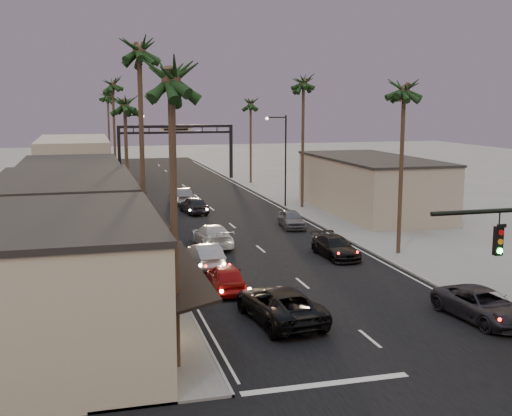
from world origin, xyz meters
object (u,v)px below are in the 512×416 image
streetlight_right (283,153)px  palm_lb (139,44)px  palm_lc (125,99)px  palm_far (108,93)px  palm_ra (404,83)px  curbside_black (335,247)px  streetlight_left (129,147)px  palm_la (171,68)px  curbside_near (483,305)px  palm_rb (304,79)px  palm_rc (251,100)px  palm_ld (112,81)px  oncoming_silver (205,255)px  arch (176,138)px  oncoming_red (226,277)px  oncoming_pickup (280,304)px

streetlight_right → palm_lb: (-15.52, -23.00, 8.06)m
palm_lc → palm_far: palm_far is taller
palm_ra → curbside_black: palm_ra is taller
streetlight_left → palm_far: (-1.38, 20.00, 6.11)m
palm_la → curbside_near: (14.80, 1.87, -10.70)m
curbside_black → palm_la: bearing=-132.3°
palm_la → palm_rb: 39.01m
streetlight_left → palm_rc: size_ratio=0.74×
palm_la → palm_ra: same height
streetlight_right → palm_ra: palm_ra is taller
curbside_black → palm_ld: bearing=110.0°
palm_lc → oncoming_silver: (3.95, -11.79, -9.73)m
streetlight_left → curbside_near: size_ratio=1.68×
palm_ra → arch: bearing=100.6°
oncoming_red → oncoming_pickup: bearing=107.5°
palm_ld → palm_rc: palm_ld is taller
palm_rb → oncoming_silver: size_ratio=3.16×
palm_rb → oncoming_red: (-13.12, -25.29, -11.65)m
palm_ld → curbside_near: bearing=-71.5°
streetlight_left → palm_lb: palm_lb is taller
streetlight_left → palm_rb: 22.07m
palm_lb → palm_rb: bearing=52.0°
oncoming_silver → oncoming_red: bearing=88.3°
palm_lb → palm_rb: (17.20, 22.00, -0.97)m
palm_lc → oncoming_red: 20.25m
oncoming_red → curbside_near: size_ratio=0.84×
palm_ld → palm_lc: bearing=-90.0°
oncoming_silver → curbside_black: (8.82, 0.18, -0.03)m
streetlight_right → palm_la: bearing=-113.3°
palm_far → curbside_near: 69.51m
oncoming_red → curbside_near: bearing=147.2°
oncoming_pickup → oncoming_silver: (-1.51, 11.00, -0.09)m
palm_far → curbside_near: (14.50, -67.13, -10.70)m
arch → palm_la: (-8.60, -61.00, 5.91)m
streetlight_left → oncoming_silver: streetlight_left is taller
streetlight_left → curbside_black: size_ratio=1.85×
palm_ra → palm_rc: (0.00, 40.00, -0.97)m
palm_ra → oncoming_silver: palm_ra is taller
palm_ra → palm_la: bearing=-138.9°
streetlight_right → palm_ra: bearing=-85.4°
palm_lc → palm_far: bearing=89.6°
palm_lb → oncoming_red: bearing=-38.9°
streetlight_right → palm_lc: 18.66m
palm_lb → palm_la: bearing=-90.0°
arch → oncoming_silver: arch is taller
palm_ra → oncoming_silver: size_ratio=2.94×
curbside_near → streetlight_left: bearing=99.1°
palm_rc → oncoming_pickup: 53.02m
palm_ra → streetlight_left: bearing=114.5°
curbside_near → curbside_black: (-2.03, 13.51, -0.04)m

